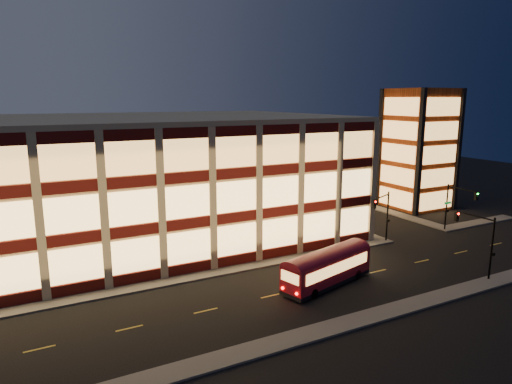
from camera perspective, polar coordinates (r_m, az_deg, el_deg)
ground at (r=43.38m, az=-6.80°, el=-10.88°), size 200.00×200.00×0.00m
sidewalk_office_south at (r=43.35m, az=-11.06°, el=-10.93°), size 54.00×2.00×0.15m
sidewalk_office_east at (r=68.01m, az=6.17°, el=-2.46°), size 2.00×30.00×0.15m
sidewalk_tower_south at (r=68.49m, az=25.86°, el=-3.48°), size 14.00×2.00×0.15m
sidewalk_tower_west at (r=74.60m, az=13.19°, el=-1.44°), size 2.00×30.00×0.15m
sidewalk_near at (r=32.76m, az=1.94°, el=-18.56°), size 100.00×2.00×0.15m
office_building at (r=56.34m, az=-16.02°, el=1.67°), size 50.45×30.45×14.50m
stair_tower at (r=73.72m, az=19.61°, el=5.07°), size 8.60×8.60×18.00m
traffic_signal_far at (r=53.89m, az=15.58°, el=-2.15°), size 3.79×1.87×6.00m
traffic_signal_right at (r=61.56m, az=23.80°, el=-1.04°), size 1.20×4.37×6.00m
traffic_signal_near at (r=47.71m, az=26.06°, el=-4.68°), size 0.32×4.45×6.00m
trolley_bus at (r=41.93m, az=8.90°, el=-9.05°), size 10.10×4.88×3.32m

